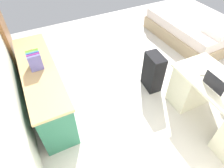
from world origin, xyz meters
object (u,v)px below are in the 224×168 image
bed (194,28)px  suitcase_black (153,72)px  laptop (216,85)px  computer_mouse (203,73)px  desk (217,106)px  credenza (45,88)px  figurine_small (32,52)px

bed → suitcase_black: bearing=118.0°
bed → laptop: bearing=140.8°
suitcase_black → laptop: size_ratio=2.15×
suitcase_black → computer_mouse: computer_mouse is taller
desk → suitcase_black: size_ratio=2.16×
bed → desk: bearing=144.3°
bed → laptop: size_ratio=6.31×
desk → laptop: bearing=52.2°
suitcase_black → laptop: 1.06m
credenza → laptop: laptop is taller
credenza → figurine_small: figurine_small is taller
computer_mouse → credenza: bearing=63.1°
desk → laptop: size_ratio=4.64×
computer_mouse → desk: bearing=-167.3°
credenza → laptop: 2.39m
bed → figurine_small: size_ratio=17.86×
figurine_small → laptop: bearing=-129.9°
desk → credenza: credenza is taller
credenza → computer_mouse: size_ratio=18.00×
figurine_small → desk: bearing=-129.7°
bed → laptop: laptop is taller
desk → bed: (1.97, -1.41, -0.13)m
credenza → laptop: size_ratio=5.78×
suitcase_black → credenza: bearing=82.5°
desk → laptop: laptop is taller
laptop → computer_mouse: laptop is taller
desk → laptop: (0.09, 0.12, 0.39)m
desk → suitcase_black: (1.03, 0.37, -0.04)m
laptop → figurine_small: size_ratio=2.83×
credenza → computer_mouse: 2.29m
suitcase_black → computer_mouse: 0.84m
desk → figurine_small: (1.74, 2.09, 0.46)m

